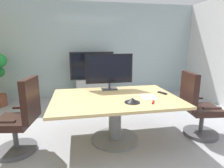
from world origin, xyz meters
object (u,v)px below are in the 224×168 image
(office_chair_left, at_px, (21,122))
(office_chair_right, at_px, (197,110))
(conference_table, at_px, (115,107))
(tv_monitor, at_px, (109,70))
(wall_display_unit, at_px, (92,83))
(conference_phone, at_px, (132,100))
(remote_control, at_px, (162,93))

(office_chair_left, bearing_deg, office_chair_right, 98.35)
(conference_table, xyz_separation_m, tv_monitor, (-0.00, 0.49, 0.53))
(wall_display_unit, bearing_deg, tv_monitor, -85.43)
(office_chair_left, xyz_separation_m, conference_phone, (1.56, -0.24, 0.30))
(office_chair_right, distance_m, tv_monitor, 1.64)
(tv_monitor, bearing_deg, conference_table, -89.52)
(conference_phone, bearing_deg, wall_display_unit, 97.13)
(conference_table, distance_m, office_chair_left, 1.39)
(office_chair_right, xyz_separation_m, remote_control, (-0.57, 0.16, 0.28))
(tv_monitor, relative_size, remote_control, 4.94)
(tv_monitor, height_order, remote_control, tv_monitor)
(wall_display_unit, height_order, conference_phone, wall_display_unit)
(conference_table, distance_m, remote_control, 0.83)
(office_chair_left, xyz_separation_m, remote_control, (2.19, 0.12, 0.28))
(conference_table, relative_size, office_chair_left, 1.77)
(conference_phone, bearing_deg, office_chair_right, 9.50)
(conference_phone, distance_m, remote_control, 0.73)
(tv_monitor, height_order, conference_phone, tv_monitor)
(conference_table, relative_size, conference_phone, 8.76)
(conference_table, height_order, wall_display_unit, wall_display_unit)
(tv_monitor, xyz_separation_m, conference_phone, (0.19, -0.80, -0.33))
(office_chair_right, relative_size, remote_control, 6.41)
(office_chair_right, distance_m, remote_control, 0.65)
(office_chair_left, bearing_deg, wall_display_unit, 162.81)
(conference_table, xyz_separation_m, wall_display_unit, (-0.16, 2.39, -0.12))
(office_chair_right, height_order, wall_display_unit, wall_display_unit)
(office_chair_right, relative_size, conference_phone, 4.95)
(tv_monitor, distance_m, conference_phone, 0.89)
(office_chair_left, relative_size, office_chair_right, 1.00)
(conference_table, xyz_separation_m, remote_control, (0.81, 0.05, 0.18))
(office_chair_left, height_order, tv_monitor, tv_monitor)
(conference_phone, bearing_deg, remote_control, 29.96)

